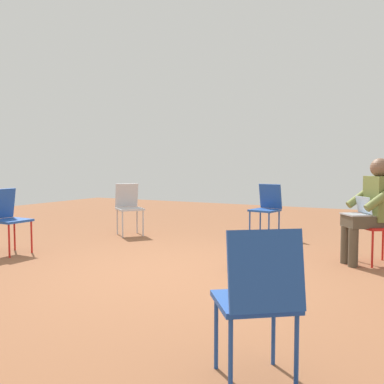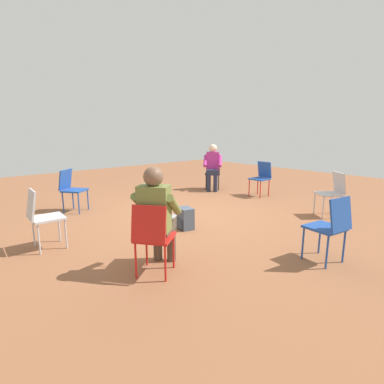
{
  "view_description": "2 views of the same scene",
  "coord_description": "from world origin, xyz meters",
  "px_view_note": "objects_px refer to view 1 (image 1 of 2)",
  "views": [
    {
      "loc": [
        -3.88,
        -2.3,
        1.16
      ],
      "look_at": [
        0.02,
        -0.2,
        0.88
      ],
      "focal_mm": 40.0,
      "sensor_mm": 36.0,
      "label": 1
    },
    {
      "loc": [
        4.18,
        -3.69,
        1.63
      ],
      "look_at": [
        0.29,
        -0.22,
        0.54
      ],
      "focal_mm": 28.0,
      "sensor_mm": 36.0,
      "label": 2
    }
  ],
  "objects_px": {
    "chair_southwest": "(259,295)",
    "backpack_near_laptop_user": "(245,255)",
    "chair_east": "(267,206)",
    "chair_northeast": "(129,205)",
    "chair_southeast": "(384,222)",
    "person_with_laptop": "(371,205)",
    "chair_north": "(8,216)"
  },
  "relations": [
    {
      "from": "chair_southwest",
      "to": "backpack_near_laptop_user",
      "type": "distance_m",
      "value": 2.58
    },
    {
      "from": "chair_east",
      "to": "backpack_near_laptop_user",
      "type": "xyz_separation_m",
      "value": [
        -2.17,
        -0.47,
        -0.34
      ]
    },
    {
      "from": "chair_northeast",
      "to": "backpack_near_laptop_user",
      "type": "bearing_deg",
      "value": 101.11
    },
    {
      "from": "chair_southeast",
      "to": "chair_southwest",
      "type": "relative_size",
      "value": 1.0
    },
    {
      "from": "chair_southeast",
      "to": "chair_southwest",
      "type": "height_order",
      "value": "same"
    },
    {
      "from": "chair_east",
      "to": "person_with_laptop",
      "type": "xyz_separation_m",
      "value": [
        -1.26,
        -1.68,
        0.2
      ]
    },
    {
      "from": "chair_southwest",
      "to": "chair_north",
      "type": "height_order",
      "value": "same"
    },
    {
      "from": "chair_southwest",
      "to": "backpack_near_laptop_user",
      "type": "xyz_separation_m",
      "value": [
        2.36,
        0.99,
        -0.34
      ]
    },
    {
      "from": "chair_north",
      "to": "chair_southwest",
      "type": "bearing_deg",
      "value": 68.95
    },
    {
      "from": "chair_southwest",
      "to": "backpack_near_laptop_user",
      "type": "height_order",
      "value": "chair_southwest"
    },
    {
      "from": "backpack_near_laptop_user",
      "to": "chair_east",
      "type": "bearing_deg",
      "value": 12.2
    },
    {
      "from": "chair_southeast",
      "to": "person_with_laptop",
      "type": "height_order",
      "value": "person_with_laptop"
    },
    {
      "from": "chair_southwest",
      "to": "chair_east",
      "type": "bearing_deg",
      "value": 70.83
    },
    {
      "from": "chair_southeast",
      "to": "chair_northeast",
      "type": "bearing_deg",
      "value": 49.63
    },
    {
      "from": "chair_southwest",
      "to": "chair_northeast",
      "type": "distance_m",
      "value": 5.08
    },
    {
      "from": "chair_northeast",
      "to": "chair_southwest",
      "type": "bearing_deg",
      "value": 82.08
    },
    {
      "from": "chair_northeast",
      "to": "person_with_laptop",
      "type": "distance_m",
      "value": 3.78
    },
    {
      "from": "person_with_laptop",
      "to": "backpack_near_laptop_user",
      "type": "bearing_deg",
      "value": 90.76
    },
    {
      "from": "chair_northeast",
      "to": "backpack_near_laptop_user",
      "type": "height_order",
      "value": "chair_northeast"
    },
    {
      "from": "chair_northeast",
      "to": "person_with_laptop",
      "type": "height_order",
      "value": "person_with_laptop"
    },
    {
      "from": "chair_southeast",
      "to": "chair_east",
      "type": "distance_m",
      "value": 2.15
    },
    {
      "from": "chair_north",
      "to": "chair_northeast",
      "type": "xyz_separation_m",
      "value": [
        1.96,
        -0.5,
        0.0
      ]
    },
    {
      "from": "chair_north",
      "to": "chair_northeast",
      "type": "distance_m",
      "value": 2.02
    },
    {
      "from": "chair_southeast",
      "to": "chair_east",
      "type": "bearing_deg",
      "value": 21.07
    },
    {
      "from": "chair_northeast",
      "to": "chair_east",
      "type": "bearing_deg",
      "value": 150.87
    },
    {
      "from": "chair_southeast",
      "to": "backpack_near_laptop_user",
      "type": "distance_m",
      "value": 1.72
    },
    {
      "from": "chair_southeast",
      "to": "chair_east",
      "type": "height_order",
      "value": "same"
    },
    {
      "from": "chair_northeast",
      "to": "person_with_laptop",
      "type": "bearing_deg",
      "value": 122.17
    },
    {
      "from": "person_with_laptop",
      "to": "backpack_near_laptop_user",
      "type": "distance_m",
      "value": 1.6
    },
    {
      "from": "person_with_laptop",
      "to": "chair_east",
      "type": "bearing_deg",
      "value": 16.73
    },
    {
      "from": "chair_east",
      "to": "chair_northeast",
      "type": "bearing_deg",
      "value": 32.88
    },
    {
      "from": "chair_east",
      "to": "chair_northeast",
      "type": "distance_m",
      "value": 2.26
    }
  ]
}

